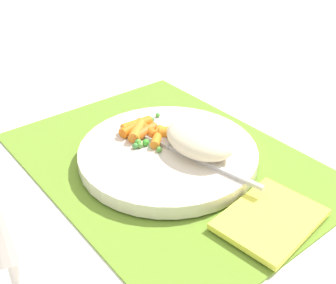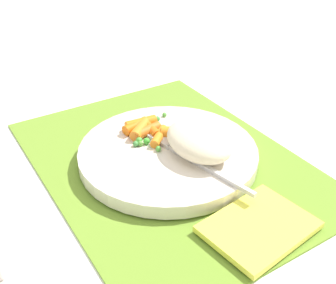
{
  "view_description": "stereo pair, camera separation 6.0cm",
  "coord_description": "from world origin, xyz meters",
  "px_view_note": "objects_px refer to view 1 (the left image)",
  "views": [
    {
      "loc": [
        -0.4,
        0.32,
        0.36
      ],
      "look_at": [
        0.0,
        0.0,
        0.04
      ],
      "focal_mm": 45.68,
      "sensor_mm": 36.0,
      "label": 1
    },
    {
      "loc": [
        -0.43,
        0.27,
        0.36
      ],
      "look_at": [
        0.0,
        0.0,
        0.04
      ],
      "focal_mm": 45.68,
      "sensor_mm": 36.0,
      "label": 2
    }
  ],
  "objects_px": {
    "plate": "(168,154)",
    "fork": "(187,155)",
    "carrot_portion": "(146,130)",
    "napkin": "(270,219)",
    "rice_mound": "(200,139)"
  },
  "relations": [
    {
      "from": "plate",
      "to": "carrot_portion",
      "type": "relative_size",
      "value": 3.19
    },
    {
      "from": "plate",
      "to": "carrot_portion",
      "type": "xyz_separation_m",
      "value": [
        0.05,
        0.0,
        0.02
      ]
    },
    {
      "from": "carrot_portion",
      "to": "napkin",
      "type": "xyz_separation_m",
      "value": [
        -0.23,
        -0.02,
        -0.02
      ]
    },
    {
      "from": "carrot_portion",
      "to": "fork",
      "type": "distance_m",
      "value": 0.08
    },
    {
      "from": "carrot_portion",
      "to": "fork",
      "type": "relative_size",
      "value": 0.42
    },
    {
      "from": "plate",
      "to": "rice_mound",
      "type": "xyz_separation_m",
      "value": [
        -0.03,
        -0.03,
        0.03
      ]
    },
    {
      "from": "plate",
      "to": "rice_mound",
      "type": "height_order",
      "value": "rice_mound"
    },
    {
      "from": "rice_mound",
      "to": "fork",
      "type": "bearing_deg",
      "value": 89.53
    },
    {
      "from": "rice_mound",
      "to": "napkin",
      "type": "bearing_deg",
      "value": 173.44
    },
    {
      "from": "fork",
      "to": "napkin",
      "type": "distance_m",
      "value": 0.15
    },
    {
      "from": "plate",
      "to": "fork",
      "type": "distance_m",
      "value": 0.04
    },
    {
      "from": "plate",
      "to": "fork",
      "type": "height_order",
      "value": "fork"
    },
    {
      "from": "plate",
      "to": "fork",
      "type": "relative_size",
      "value": 1.33
    },
    {
      "from": "fork",
      "to": "napkin",
      "type": "relative_size",
      "value": 1.57
    },
    {
      "from": "fork",
      "to": "carrot_portion",
      "type": "bearing_deg",
      "value": 7.22
    }
  ]
}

